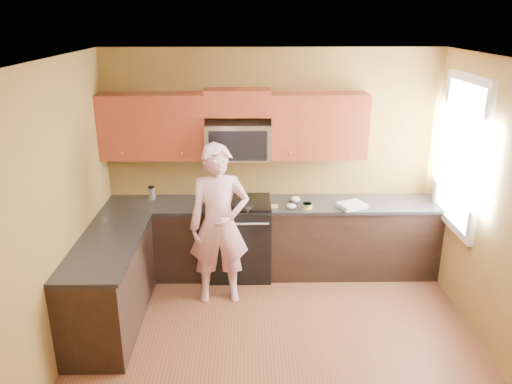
{
  "coord_description": "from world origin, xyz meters",
  "views": [
    {
      "loc": [
        -0.28,
        -3.89,
        3.06
      ],
      "look_at": [
        -0.2,
        1.3,
        1.2
      ],
      "focal_mm": 35.1,
      "sensor_mm": 36.0,
      "label": 1
    }
  ],
  "objects_px": {
    "stove": "(239,238)",
    "woman": "(219,225)",
    "travel_mug": "(152,199)",
    "butter_tub": "(307,209)",
    "frying_pan": "(242,207)",
    "microwave": "(238,158)"
  },
  "relations": [
    {
      "from": "woman",
      "to": "frying_pan",
      "type": "height_order",
      "value": "woman"
    },
    {
      "from": "stove",
      "to": "woman",
      "type": "bearing_deg",
      "value": -108.88
    },
    {
      "from": "butter_tub",
      "to": "travel_mug",
      "type": "distance_m",
      "value": 1.89
    },
    {
      "from": "frying_pan",
      "to": "travel_mug",
      "type": "xyz_separation_m",
      "value": [
        -1.1,
        0.36,
        -0.03
      ]
    },
    {
      "from": "butter_tub",
      "to": "stove",
      "type": "bearing_deg",
      "value": 167.77
    },
    {
      "from": "travel_mug",
      "to": "woman",
      "type": "bearing_deg",
      "value": -41.18
    },
    {
      "from": "butter_tub",
      "to": "microwave",
      "type": "bearing_deg",
      "value": 159.56
    },
    {
      "from": "stove",
      "to": "butter_tub",
      "type": "relative_size",
      "value": 8.63
    },
    {
      "from": "microwave",
      "to": "butter_tub",
      "type": "distance_m",
      "value": 1.01
    },
    {
      "from": "woman",
      "to": "travel_mug",
      "type": "bearing_deg",
      "value": 133.17
    },
    {
      "from": "travel_mug",
      "to": "stove",
      "type": "bearing_deg",
      "value": -8.7
    },
    {
      "from": "microwave",
      "to": "woman",
      "type": "distance_m",
      "value": 0.92
    },
    {
      "from": "microwave",
      "to": "travel_mug",
      "type": "distance_m",
      "value": 1.19
    },
    {
      "from": "woman",
      "to": "frying_pan",
      "type": "distance_m",
      "value": 0.47
    },
    {
      "from": "frying_pan",
      "to": "butter_tub",
      "type": "xyz_separation_m",
      "value": [
        0.76,
        0.02,
        -0.03
      ]
    },
    {
      "from": "woman",
      "to": "frying_pan",
      "type": "relative_size",
      "value": 4.15
    },
    {
      "from": "frying_pan",
      "to": "butter_tub",
      "type": "distance_m",
      "value": 0.76
    },
    {
      "from": "stove",
      "to": "travel_mug",
      "type": "distance_m",
      "value": 1.16
    },
    {
      "from": "woman",
      "to": "butter_tub",
      "type": "xyz_separation_m",
      "value": [
        1.0,
        0.42,
        0.02
      ]
    },
    {
      "from": "microwave",
      "to": "travel_mug",
      "type": "height_order",
      "value": "microwave"
    },
    {
      "from": "woman",
      "to": "travel_mug",
      "type": "xyz_separation_m",
      "value": [
        -0.86,
        0.75,
        0.02
      ]
    },
    {
      "from": "stove",
      "to": "microwave",
      "type": "height_order",
      "value": "microwave"
    }
  ]
}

